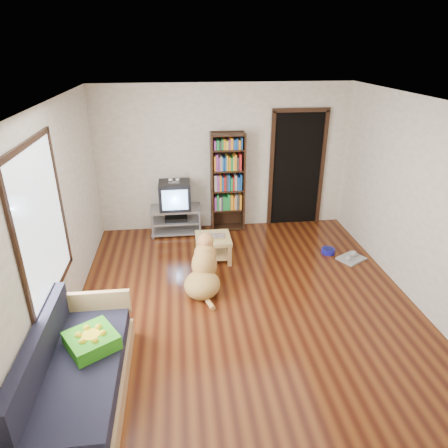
{
  "coord_description": "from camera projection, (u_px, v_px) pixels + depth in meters",
  "views": [
    {
      "loc": [
        -0.8,
        -4.42,
        3.19
      ],
      "look_at": [
        -0.22,
        0.58,
        0.9
      ],
      "focal_mm": 32.0,
      "sensor_mm": 36.0,
      "label": 1
    }
  ],
  "objects": [
    {
      "name": "ground",
      "position": [
        245.0,
        301.0,
        5.41
      ],
      "size": [
        5.0,
        5.0,
        0.0
      ],
      "primitive_type": "plane",
      "color": "#5D2B10",
      "rests_on": "ground"
    },
    {
      "name": "ceiling",
      "position": [
        250.0,
        102.0,
        4.33
      ],
      "size": [
        5.0,
        5.0,
        0.0
      ],
      "primitive_type": "plane",
      "rotation": [
        3.14,
        0.0,
        0.0
      ],
      "color": "white",
      "rests_on": "ground"
    },
    {
      "name": "wall_back",
      "position": [
        224.0,
        159.0,
        7.13
      ],
      "size": [
        4.5,
        0.0,
        4.5
      ],
      "primitive_type": "plane",
      "rotation": [
        1.57,
        0.0,
        0.0
      ],
      "color": "silver",
      "rests_on": "ground"
    },
    {
      "name": "wall_front",
      "position": [
        312.0,
        360.0,
        2.61
      ],
      "size": [
        4.5,
        0.0,
        4.5
      ],
      "primitive_type": "plane",
      "rotation": [
        -1.57,
        0.0,
        0.0
      ],
      "color": "silver",
      "rests_on": "ground"
    },
    {
      "name": "wall_left",
      "position": [
        56.0,
        221.0,
        4.63
      ],
      "size": [
        0.0,
        5.0,
        5.0
      ],
      "primitive_type": "plane",
      "rotation": [
        1.57,
        0.0,
        1.57
      ],
      "color": "silver",
      "rests_on": "ground"
    },
    {
      "name": "wall_right",
      "position": [
        421.0,
        205.0,
        5.11
      ],
      "size": [
        0.0,
        5.0,
        5.0
      ],
      "primitive_type": "plane",
      "rotation": [
        1.57,
        0.0,
        -1.57
      ],
      "color": "silver",
      "rests_on": "ground"
    },
    {
      "name": "green_cushion",
      "position": [
        92.0,
        340.0,
        3.96
      ],
      "size": [
        0.61,
        0.61,
        0.15
      ],
      "primitive_type": "cube",
      "rotation": [
        0.0,
        0.0,
        0.57
      ],
      "color": "green",
      "rests_on": "sofa"
    },
    {
      "name": "laptop",
      "position": [
        213.0,
        237.0,
        6.26
      ],
      "size": [
        0.4,
        0.31,
        0.03
      ],
      "primitive_type": "imported",
      "rotation": [
        0.0,
        0.0,
        -0.25
      ],
      "color": "silver",
      "rests_on": "coffee_table"
    },
    {
      "name": "dog_bowl",
      "position": [
        328.0,
        251.0,
        6.62
      ],
      "size": [
        0.22,
        0.22,
        0.08
      ],
      "primitive_type": "cylinder",
      "color": "#171591",
      "rests_on": "ground"
    },
    {
      "name": "grey_rag",
      "position": [
        351.0,
        259.0,
        6.44
      ],
      "size": [
        0.51,
        0.48,
        0.03
      ],
      "primitive_type": "cube",
      "rotation": [
        0.0,
        0.0,
        0.53
      ],
      "color": "#999999",
      "rests_on": "ground"
    },
    {
      "name": "window",
      "position": [
        42.0,
        223.0,
        4.1
      ],
      "size": [
        0.03,
        1.46,
        1.7
      ],
      "color": "white",
      "rests_on": "wall_left"
    },
    {
      "name": "doorway",
      "position": [
        297.0,
        166.0,
        7.33
      ],
      "size": [
        1.03,
        0.05,
        2.19
      ],
      "color": "black",
      "rests_on": "wall_back"
    },
    {
      "name": "tv_stand",
      "position": [
        176.0,
        219.0,
        7.23
      ],
      "size": [
        0.9,
        0.45,
        0.5
      ],
      "color": "#99999E",
      "rests_on": "ground"
    },
    {
      "name": "crt_tv",
      "position": [
        175.0,
        194.0,
        7.06
      ],
      "size": [
        0.55,
        0.52,
        0.58
      ],
      "color": "black",
      "rests_on": "tv_stand"
    },
    {
      "name": "bookshelf",
      "position": [
        228.0,
        177.0,
        7.12
      ],
      "size": [
        0.6,
        0.3,
        1.8
      ],
      "color": "black",
      "rests_on": "ground"
    },
    {
      "name": "sofa",
      "position": [
        78.0,
        376.0,
        3.85
      ],
      "size": [
        0.8,
        1.8,
        0.8
      ],
      "color": "tan",
      "rests_on": "ground"
    },
    {
      "name": "coffee_table",
      "position": [
        213.0,
        244.0,
        6.34
      ],
      "size": [
        0.55,
        0.55,
        0.4
      ],
      "color": "tan",
      "rests_on": "ground"
    },
    {
      "name": "dog",
      "position": [
        204.0,
        271.0,
        5.56
      ],
      "size": [
        0.61,
        0.98,
        0.8
      ],
      "color": "#B79C46",
      "rests_on": "ground"
    }
  ]
}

